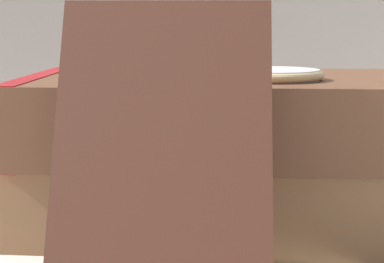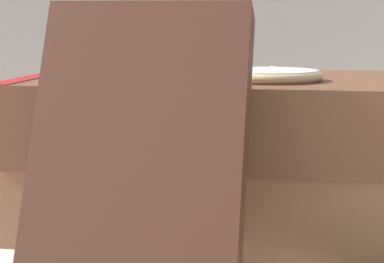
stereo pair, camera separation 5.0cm
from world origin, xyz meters
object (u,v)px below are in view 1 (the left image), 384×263
Objects in this scene: reading_glasses at (85,179)px; book_flat_bottom at (199,185)px; book_leaning_front at (164,160)px; book_flat_top at (209,115)px; pocket_watch at (270,75)px.

book_flat_bottom is at bearing -35.38° from reading_glasses.
book_flat_top is at bearing 82.07° from book_leaning_front.
book_leaning_front is at bearing -118.06° from pocket_watch.
reading_glasses is at bearing 108.61° from book_leaning_front.
book_flat_bottom reaches higher than reading_glasses.
reading_glasses is (-0.09, 0.12, -0.02)m from book_flat_bottom.
book_leaning_front is 0.11m from pocket_watch.
reading_glasses is (-0.10, 0.13, -0.07)m from book_flat_top.
book_flat_top is 1.70× the size of book_leaning_front.
pocket_watch reaches higher than reading_glasses.
book_leaning_front is at bearing -97.60° from book_flat_top.
pocket_watch is (0.05, 0.10, 0.03)m from book_leaning_front.
pocket_watch is at bearing -32.05° from reading_glasses.
pocket_watch is at bearing -31.25° from book_flat_top.
book_flat_top reaches higher than book_flat_bottom.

